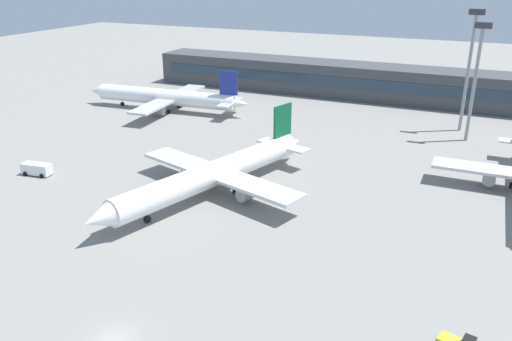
{
  "coord_description": "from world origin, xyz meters",
  "views": [
    {
      "loc": [
        29.62,
        -31.83,
        34.38
      ],
      "look_at": [
        -2.53,
        40.0,
        3.0
      ],
      "focal_mm": 36.37,
      "sensor_mm": 36.0,
      "label": 1
    }
  ],
  "objects_px": {
    "floodlight_tower_west": "(476,74)",
    "airplane_near": "(212,174)",
    "airplane_far": "(165,97)",
    "service_van_white": "(37,169)",
    "floodlight_tower_east": "(469,63)"
  },
  "relations": [
    {
      "from": "airplane_far",
      "to": "service_van_white",
      "type": "bearing_deg",
      "value": -85.54
    },
    {
      "from": "airplane_near",
      "to": "service_van_white",
      "type": "distance_m",
      "value": 32.58
    },
    {
      "from": "airplane_far",
      "to": "floodlight_tower_east",
      "type": "height_order",
      "value": "floodlight_tower_east"
    },
    {
      "from": "airplane_far",
      "to": "service_van_white",
      "type": "height_order",
      "value": "airplane_far"
    },
    {
      "from": "floodlight_tower_west",
      "to": "airplane_near",
      "type": "bearing_deg",
      "value": -127.57
    },
    {
      "from": "airplane_near",
      "to": "service_van_white",
      "type": "xyz_separation_m",
      "value": [
        -32.07,
        -5.25,
        -2.34
      ]
    },
    {
      "from": "service_van_white",
      "to": "airplane_near",
      "type": "bearing_deg",
      "value": 9.3
    },
    {
      "from": "airplane_far",
      "to": "service_van_white",
      "type": "relative_size",
      "value": 8.3
    },
    {
      "from": "airplane_near",
      "to": "floodlight_tower_east",
      "type": "relative_size",
      "value": 1.72
    },
    {
      "from": "airplane_far",
      "to": "floodlight_tower_west",
      "type": "relative_size",
      "value": 1.87
    },
    {
      "from": "floodlight_tower_west",
      "to": "floodlight_tower_east",
      "type": "bearing_deg",
      "value": 103.91
    },
    {
      "from": "airplane_near",
      "to": "floodlight_tower_east",
      "type": "bearing_deg",
      "value": 57.61
    },
    {
      "from": "airplane_far",
      "to": "floodlight_tower_east",
      "type": "xyz_separation_m",
      "value": [
        69.24,
        12.29,
        11.6
      ]
    },
    {
      "from": "airplane_near",
      "to": "airplane_far",
      "type": "xyz_separation_m",
      "value": [
        -35.65,
        40.65,
        -0.07
      ]
    },
    {
      "from": "airplane_near",
      "to": "service_van_white",
      "type": "bearing_deg",
      "value": -170.7
    }
  ]
}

